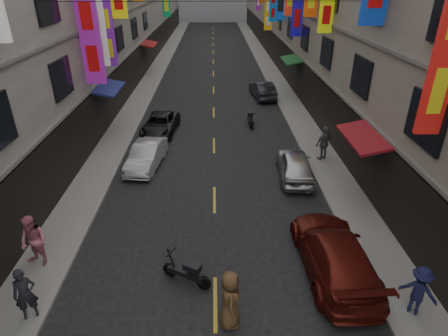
{
  "coord_description": "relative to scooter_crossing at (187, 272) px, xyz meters",
  "views": [
    {
      "loc": [
        0.04,
        3.66,
        9.05
      ],
      "look_at": [
        0.27,
        12.0,
        4.72
      ],
      "focal_mm": 30.0,
      "sensor_mm": 36.0,
      "label": 1
    }
  ],
  "objects": [
    {
      "name": "car_left_mid",
      "position": [
        -2.62,
        8.47,
        0.19
      ],
      "size": [
        1.86,
        3.99,
        1.27
      ],
      "primitive_type": "imported",
      "rotation": [
        0.0,
        0.0,
        -0.14
      ],
      "color": "silver",
      "rests_on": "ground"
    },
    {
      "name": "car_right_near",
      "position": [
        4.91,
        0.43,
        0.3
      ],
      "size": [
        2.23,
        5.2,
        1.49
      ],
      "primitive_type": "imported",
      "rotation": [
        0.0,
        0.0,
        3.17
      ],
      "color": "#611710",
      "rests_on": "ground"
    },
    {
      "name": "scooter_crossing",
      "position": [
        0.0,
        0.0,
        0.0
      ],
      "size": [
        1.64,
        0.98,
        1.14
      ],
      "rotation": [
        0.0,
        0.0,
        1.07
      ],
      "color": "black",
      "rests_on": "ground"
    },
    {
      "name": "car_left_far",
      "position": [
        -2.49,
        13.22,
        0.14
      ],
      "size": [
        2.34,
        4.37,
        1.17
      ],
      "primitive_type": "imported",
      "rotation": [
        0.0,
        0.0,
        -0.1
      ],
      "color": "black",
      "rests_on": "ground"
    },
    {
      "name": "pedestrian_lfar",
      "position": [
        -5.17,
        0.91,
        0.64
      ],
      "size": [
        1.11,
        0.95,
        1.92
      ],
      "primitive_type": "imported",
      "rotation": [
        0.0,
        0.0,
        -0.4
      ],
      "color": "#C66982",
      "rests_on": "sidewalk_left"
    },
    {
      "name": "pedestrian_crossing",
      "position": [
        1.33,
        -1.67,
        0.5
      ],
      "size": [
        0.65,
        0.94,
        1.89
      ],
      "primitive_type": "imported",
      "rotation": [
        0.0,
        0.0,
        1.59
      ],
      "color": "brown",
      "rests_on": "ground"
    },
    {
      "name": "pedestrian_rfar",
      "position": [
        6.78,
        8.85,
        0.62
      ],
      "size": [
        1.27,
        1.08,
        1.89
      ],
      "primitive_type": "imported",
      "rotation": [
        0.0,
        0.0,
        3.63
      ],
      "color": "#58585B",
      "rests_on": "sidewalk_right"
    },
    {
      "name": "lane_markings",
      "position": [
        0.91,
        26.09,
        -0.44
      ],
      "size": [
        0.12,
        80.2,
        0.01
      ],
      "color": "gold",
      "rests_on": "ground"
    },
    {
      "name": "pedestrian_rnear",
      "position": [
        6.8,
        -1.47,
        0.49
      ],
      "size": [
        1.16,
        1.09,
        1.63
      ],
      "primitive_type": "imported",
      "rotation": [
        0.0,
        0.0,
        2.47
      ],
      "color": "#141638",
      "rests_on": "sidewalk_right"
    },
    {
      "name": "street_awnings",
      "position": [
        -0.35,
        13.09,
        2.56
      ],
      "size": [
        13.99,
        35.2,
        0.41
      ],
      "color": "#12441C",
      "rests_on": "ground"
    },
    {
      "name": "sidewalk_right",
      "position": [
        6.91,
        29.09,
        -0.38
      ],
      "size": [
        2.0,
        90.0,
        0.12
      ],
      "primitive_type": "cube",
      "color": "slate",
      "rests_on": "ground"
    },
    {
      "name": "car_right_mid",
      "position": [
        4.91,
        7.12,
        0.24
      ],
      "size": [
        1.87,
        4.08,
        1.36
      ],
      "primitive_type": "imported",
      "rotation": [
        0.0,
        0.0,
        3.07
      ],
      "color": "silver",
      "rests_on": "ground"
    },
    {
      "name": "sidewalk_left",
      "position": [
        -5.09,
        29.09,
        -0.38
      ],
      "size": [
        2.0,
        90.0,
        0.12
      ],
      "primitive_type": "cube",
      "color": "slate",
      "rests_on": "ground"
    },
    {
      "name": "car_right_far",
      "position": [
        4.91,
        20.63,
        0.23
      ],
      "size": [
        1.95,
        4.25,
        1.35
      ],
      "primitive_type": "imported",
      "rotation": [
        0.0,
        0.0,
        3.27
      ],
      "color": "#27292F",
      "rests_on": "ground"
    },
    {
      "name": "scooter_far_right",
      "position": [
        3.37,
        14.37,
        0.0
      ],
      "size": [
        0.5,
        1.8,
        1.14
      ],
      "rotation": [
        0.0,
        0.0,
        3.18
      ],
      "color": "black",
      "rests_on": "ground"
    },
    {
      "name": "pedestrian_lnear",
      "position": [
        -4.49,
        -1.33,
        0.53
      ],
      "size": [
        0.8,
        0.77,
        1.7
      ],
      "primitive_type": "imported",
      "rotation": [
        0.0,
        0.0,
        0.43
      ],
      "color": "black",
      "rests_on": "sidewalk_left"
    }
  ]
}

